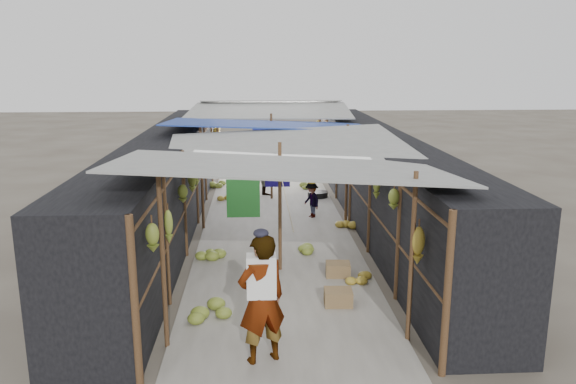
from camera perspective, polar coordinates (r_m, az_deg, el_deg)
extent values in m
plane|color=#6B6356|center=(8.69, 0.08, -15.09)|extent=(80.00, 80.00, 0.00)
cube|color=#9E998E|center=(14.73, -1.39, -3.01)|extent=(3.60, 16.00, 0.02)
cube|color=black|center=(14.62, -12.05, 1.18)|extent=(1.40, 15.00, 2.30)
cube|color=black|center=(14.78, 9.10, 1.44)|extent=(1.40, 15.00, 2.30)
cube|color=olive|center=(9.85, 5.12, -10.65)|extent=(0.50, 0.41, 0.29)
cube|color=olive|center=(11.09, 5.09, -7.87)|extent=(0.50, 0.41, 0.28)
cube|color=olive|center=(19.01, -4.34, 1.03)|extent=(0.49, 0.45, 0.26)
cylinder|color=black|center=(17.34, 3.03, -0.26)|extent=(0.62, 0.62, 0.19)
imported|color=white|center=(7.81, -2.69, -10.83)|extent=(0.80, 0.67, 1.87)
imported|color=#2037A4|center=(17.28, -2.43, 2.28)|extent=(1.04, 0.97, 1.70)
imported|color=#48443E|center=(15.00, 2.43, -0.84)|extent=(0.60, 0.72, 0.97)
cylinder|color=brown|center=(8.25, -12.59, -7.09)|extent=(0.07, 0.07, 2.60)
cylinder|color=brown|center=(8.44, 12.45, -6.61)|extent=(0.07, 0.07, 2.60)
cylinder|color=brown|center=(11.01, -0.82, -1.63)|extent=(0.07, 0.07, 2.60)
cylinder|color=brown|center=(13.99, -8.74, 1.42)|extent=(0.07, 0.07, 2.60)
cylinder|color=brown|center=(14.11, 5.98, 1.59)|extent=(0.07, 0.07, 2.60)
cylinder|color=brown|center=(16.88, -1.70, 3.57)|extent=(0.07, 0.07, 2.60)
cylinder|color=brown|center=(19.89, -7.15, 4.94)|extent=(0.07, 0.07, 2.60)
cylinder|color=brown|center=(19.97, 3.25, 5.05)|extent=(0.07, 0.07, 2.60)
cube|color=gray|center=(8.80, -0.29, 2.61)|extent=(5.21, 3.19, 0.52)
cube|color=gray|center=(11.99, -0.13, 4.71)|extent=(5.23, 3.73, 0.50)
cube|color=navy|center=(15.23, -1.95, 6.90)|extent=(5.40, 3.60, 0.41)
cube|color=gray|center=(18.51, -1.88, 8.32)|extent=(5.37, 3.66, 0.27)
cube|color=gray|center=(20.90, -1.77, 9.15)|extent=(5.00, 1.99, 0.24)
cylinder|color=brown|center=(14.37, -9.46, 4.74)|extent=(0.06, 15.00, 0.06)
cylinder|color=brown|center=(14.50, 6.52, 4.90)|extent=(0.06, 15.00, 0.06)
cylinder|color=gray|center=(14.30, -1.44, 4.87)|extent=(0.02, 15.00, 0.02)
cube|color=#1A44AA|center=(15.01, -2.38, 4.10)|extent=(0.70, 0.03, 0.60)
cube|color=maroon|center=(13.01, 3.79, 2.67)|extent=(0.50, 0.03, 0.60)
cube|color=navy|center=(17.75, -2.58, 5.50)|extent=(0.65, 0.03, 0.60)
cube|color=#251798|center=(12.35, -1.08, 2.02)|extent=(0.55, 0.03, 0.65)
cube|color=silver|center=(17.30, 1.21, 5.40)|extent=(0.60, 0.03, 0.55)
cube|color=#236927|center=(10.13, -4.57, -0.65)|extent=(0.60, 0.03, 0.70)
ellipsoid|color=olive|center=(7.90, -13.60, -4.55)|extent=(0.19, 0.16, 0.42)
ellipsoid|color=olive|center=(9.26, -12.04, -3.48)|extent=(0.14, 0.12, 0.57)
ellipsoid|color=olive|center=(11.03, -10.64, -0.18)|extent=(0.19, 0.17, 0.37)
ellipsoid|color=olive|center=(12.59, -9.72, 1.07)|extent=(0.19, 0.16, 0.50)
ellipsoid|color=olive|center=(13.45, -9.31, 1.77)|extent=(0.17, 0.14, 0.58)
ellipsoid|color=olive|center=(15.06, -8.69, 3.46)|extent=(0.19, 0.16, 0.45)
ellipsoid|color=olive|center=(16.82, -8.14, 4.87)|extent=(0.19, 0.16, 0.37)
ellipsoid|color=olive|center=(18.38, -7.73, 5.21)|extent=(0.18, 0.16, 0.57)
ellipsoid|color=olive|center=(20.01, -7.38, 5.94)|extent=(0.17, 0.15, 0.40)
ellipsoid|color=olive|center=(21.25, -7.14, 6.45)|extent=(0.20, 0.17, 0.54)
ellipsoid|color=olive|center=(8.39, 13.07, -5.34)|extent=(0.20, 0.17, 0.59)
ellipsoid|color=olive|center=(9.71, 10.71, -0.73)|extent=(0.19, 0.16, 0.37)
ellipsoid|color=olive|center=(11.03, 9.00, 0.63)|extent=(0.15, 0.13, 0.55)
ellipsoid|color=olive|center=(12.25, 7.76, 1.77)|extent=(0.18, 0.15, 0.44)
ellipsoid|color=olive|center=(13.43, 6.78, 3.01)|extent=(0.17, 0.15, 0.43)
ellipsoid|color=olive|center=(14.92, 5.78, 3.58)|extent=(0.19, 0.16, 0.53)
ellipsoid|color=olive|center=(16.87, 4.73, 4.49)|extent=(0.19, 0.16, 0.55)
ellipsoid|color=olive|center=(18.13, 4.17, 5.88)|extent=(0.19, 0.16, 0.44)
ellipsoid|color=olive|center=(19.70, 3.58, 5.49)|extent=(0.17, 0.14, 0.57)
ellipsoid|color=olive|center=(21.27, 3.07, 6.75)|extent=(0.18, 0.15, 0.42)
ellipsoid|color=olive|center=(9.50, -8.35, -11.65)|extent=(0.59, 0.50, 0.30)
ellipsoid|color=olive|center=(18.84, -6.99, 0.88)|extent=(0.54, 0.46, 0.27)
ellipsoid|color=olive|center=(16.84, -6.10, -0.59)|extent=(0.52, 0.44, 0.26)
ellipsoid|color=olive|center=(12.21, -8.13, -6.04)|extent=(0.49, 0.42, 0.25)
ellipsoid|color=olive|center=(18.53, 2.03, 0.70)|extent=(0.46, 0.39, 0.23)
ellipsoid|color=olive|center=(14.24, 5.56, -3.14)|extent=(0.52, 0.44, 0.26)
ellipsoid|color=olive|center=(12.33, 2.31, -5.70)|extent=(0.51, 0.44, 0.26)
ellipsoid|color=olive|center=(10.92, 7.46, -8.38)|extent=(0.49, 0.42, 0.25)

